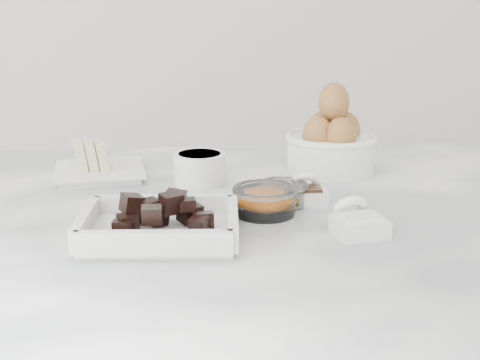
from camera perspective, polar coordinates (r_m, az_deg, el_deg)
name	(u,v)px	position (r m, az deg, el deg)	size (l,w,h in m)	color
marble_slab	(227,230)	(0.88, -1.12, -4.32)	(1.20, 0.80, 0.04)	white
chocolate_dish	(159,222)	(0.80, -6.91, -3.57)	(0.20, 0.15, 0.05)	white
butter_plate	(98,165)	(1.08, -12.02, 1.24)	(0.15, 0.15, 0.06)	white
sugar_ramekin	(200,167)	(1.01, -3.46, 1.10)	(0.08, 0.08, 0.05)	white
egg_bowl	(331,142)	(1.09, 7.80, 3.19)	(0.15, 0.15, 0.14)	white
honey_bowl	(282,193)	(0.92, 3.65, -1.12)	(0.07, 0.07, 0.03)	white
zest_bowl	(264,199)	(0.88, 2.10, -1.66)	(0.09, 0.09, 0.04)	white
vanilla_spoon	(306,192)	(0.93, 5.68, -1.06)	(0.06, 0.07, 0.04)	white
salt_spoon	(357,221)	(0.82, 9.96, -3.50)	(0.07, 0.08, 0.05)	white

